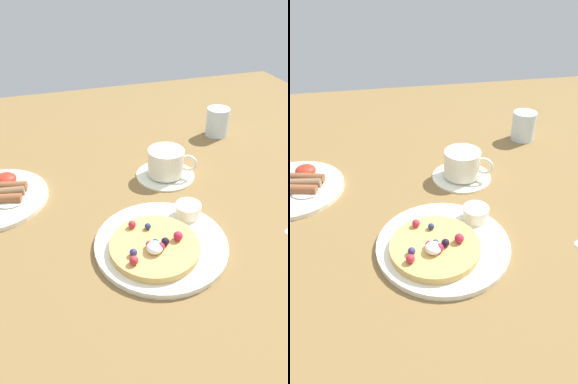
{
  "view_description": "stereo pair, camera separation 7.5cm",
  "coord_description": "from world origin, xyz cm",
  "views": [
    {
      "loc": [
        -15.3,
        -61.79,
        47.11
      ],
      "look_at": [
        3.75,
        -2.43,
        4.0
      ],
      "focal_mm": 33.55,
      "sensor_mm": 36.0,
      "label": 1
    },
    {
      "loc": [
        -8.04,
        -63.65,
        47.11
      ],
      "look_at": [
        3.75,
        -2.43,
        4.0
      ],
      "focal_mm": 33.55,
      "sensor_mm": 36.0,
      "label": 2
    }
  ],
  "objects": [
    {
      "name": "ground_plane",
      "position": [
        0.0,
        0.0,
        -1.5
      ],
      "size": [
        172.85,
        156.66,
        3.0
      ],
      "primitive_type": "cube",
      "color": "brown"
    },
    {
      "name": "water_glass",
      "position": [
        35.41,
        25.47,
        4.11
      ],
      "size": [
        6.68,
        6.68,
        8.21
      ],
      "primitive_type": "cylinder",
      "color": "silver",
      "rests_on": "ground_plane"
    },
    {
      "name": "breakfast_plate",
      "position": [
        -27.33,
        10.12,
        0.52
      ],
      "size": [
        23.68,
        23.68,
        1.03
      ],
      "primitive_type": "cylinder",
      "color": "white",
      "rests_on": "ground_plane"
    },
    {
      "name": "pancake_with_berries",
      "position": [
        1.12,
        -16.85,
        2.05
      ],
      "size": [
        16.51,
        16.51,
        3.27
      ],
      "color": "tan",
      "rests_on": "pancake_plate"
    },
    {
      "name": "syrup_ramekin",
      "position": [
        11.0,
        -9.31,
        2.59
      ],
      "size": [
        5.27,
        5.27,
        2.79
      ],
      "color": "white",
      "rests_on": "pancake_plate"
    },
    {
      "name": "pancake_plate",
      "position": [
        3.06,
        -15.14,
        0.58
      ],
      "size": [
        25.11,
        25.11,
        1.15
      ],
      "primitive_type": "cylinder",
      "color": "white",
      "rests_on": "ground_plane"
    },
    {
      "name": "fried_breakfast",
      "position": [
        -24.93,
        10.61,
        2.09
      ],
      "size": [
        11.36,
        12.83,
        2.86
      ],
      "color": "brown",
      "rests_on": "breakfast_plate"
    },
    {
      "name": "coffee_saucer",
      "position": [
        12.65,
        8.15,
        0.42
      ],
      "size": [
        14.33,
        14.33,
        0.85
      ],
      "primitive_type": "cylinder",
      "color": "white",
      "rests_on": "ground_plane"
    },
    {
      "name": "coffee_cup",
      "position": [
        12.79,
        8.07,
        4.13
      ],
      "size": [
        11.09,
        8.76,
        6.33
      ],
      "color": "white",
      "rests_on": "coffee_saucer"
    }
  ]
}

